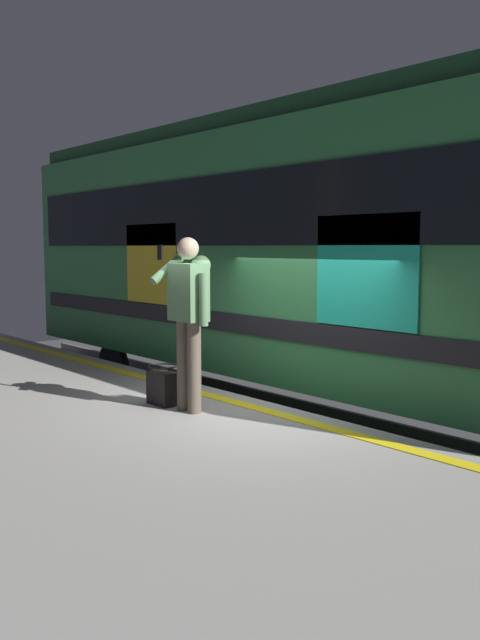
{
  "coord_description": "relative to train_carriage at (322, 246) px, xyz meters",
  "views": [
    {
      "loc": [
        -5.28,
        4.87,
        2.64
      ],
      "look_at": [
        0.09,
        0.3,
        1.87
      ],
      "focal_mm": 37.98,
      "sensor_mm": 36.0,
      "label": 1
    }
  ],
  "objects": [
    {
      "name": "track_rail_far",
      "position": [
        -1.19,
        -0.72,
        -2.57
      ],
      "size": [
        21.8,
        0.08,
        0.16
      ],
      "primitive_type": "cube",
      "color": "slate",
      "rests_on": "ground"
    },
    {
      "name": "handbag",
      "position": [
        -0.58,
        3.06,
        -1.48
      ],
      "size": [
        0.35,
        0.32,
        0.42
      ],
      "color": "black",
      "rests_on": "platform"
    },
    {
      "name": "train_carriage",
      "position": [
        0.0,
        0.0,
        0.0
      ],
      "size": [
        11.46,
        3.04,
        4.21
      ],
      "color": "#2D723F",
      "rests_on": "ground"
    },
    {
      "name": "platform",
      "position": [
        -1.19,
        4.4,
        -2.16
      ],
      "size": [
        16.77,
        4.56,
        0.97
      ],
      "primitive_type": "cube",
      "color": "gray",
      "rests_on": "ground"
    },
    {
      "name": "safety_line",
      "position": [
        -1.19,
        2.43,
        -1.67
      ],
      "size": [
        16.43,
        0.16,
        0.01
      ],
      "primitive_type": "cube",
      "color": "yellow",
      "rests_on": "platform"
    },
    {
      "name": "ground_plane",
      "position": [
        -1.19,
        2.13,
        -2.65
      ],
      "size": [
        25.15,
        25.15,
        0.0
      ],
      "primitive_type": "plane",
      "color": "#3D3D3F"
    },
    {
      "name": "track_rail_near",
      "position": [
        -1.19,
        0.71,
        -2.57
      ],
      "size": [
        21.8,
        0.08,
        0.16
      ],
      "primitive_type": "cube",
      "color": "slate",
      "rests_on": "ground"
    },
    {
      "name": "passenger",
      "position": [
        -1.0,
        3.02,
        -0.63
      ],
      "size": [
        0.57,
        0.55,
        1.76
      ],
      "color": "brown",
      "rests_on": "platform"
    }
  ]
}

